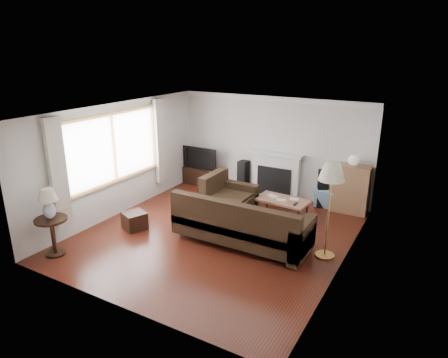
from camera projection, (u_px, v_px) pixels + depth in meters
The scene contains 17 objects.
room at pixel (216, 176), 7.73m from camera, with size 5.10×5.60×2.54m.
window at pixel (114, 148), 8.63m from camera, with size 0.12×2.74×1.54m, color olive.
curtain_near at pixel (58, 173), 7.40m from camera, with size 0.10×0.35×2.10m, color beige.
curtain_far at pixel (161, 141), 9.90m from camera, with size 0.10×0.35×2.10m, color beige.
fireplace at pixel (275, 174), 10.05m from camera, with size 1.40×0.26×1.15m, color white.
tv_stand at pixel (201, 176), 11.05m from camera, with size 0.94×0.42×0.47m, color black.
television at pixel (202, 157), 10.86m from camera, with size 1.03×0.14×0.59m, color black.
speaker_left at pixel (243, 176), 10.43m from camera, with size 0.23×0.27×0.82m, color black.
speaker_right at pixel (323, 189), 9.41m from camera, with size 0.25×0.30×0.89m, color black.
bookshelf at pixel (350, 189), 9.07m from camera, with size 0.81×0.38×1.11m, color #8F6342.
globe_lamp at pixel (354, 160), 8.85m from camera, with size 0.24×0.24×0.24m, color white.
sectional_sofa at pixel (242, 222), 7.60m from camera, with size 2.83×2.07×0.92m, color black.
coffee_table at pixel (282, 208), 8.85m from camera, with size 1.14×0.62×0.44m, color #8E5F44.
footstool at pixel (135, 221), 8.33m from camera, with size 0.43×0.43×0.36m, color black.
floor_lamp at pixel (329, 211), 7.00m from camera, with size 0.46×0.46×1.79m, color #C08D42.
side_table at pixel (53, 237), 7.23m from camera, with size 0.57×0.57×0.72m, color black.
table_lamp at pixel (48, 204), 7.03m from camera, with size 0.34×0.34×0.56m, color silver.
Camera 1 is at (3.78, -6.31, 3.63)m, focal length 32.00 mm.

